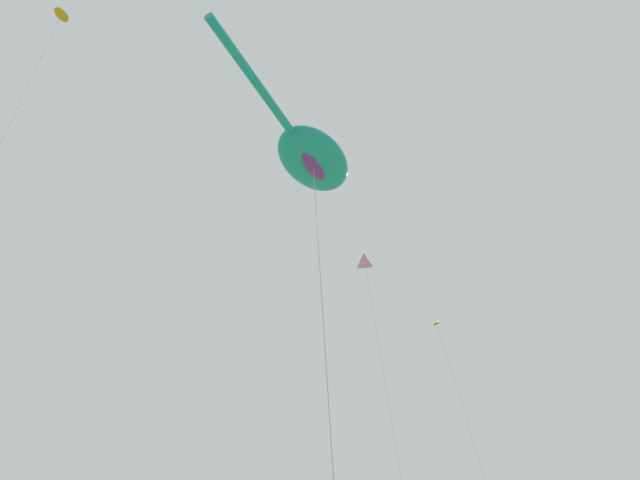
# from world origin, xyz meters

# --- Properties ---
(big_show_kite) EXTENTS (7.21, 6.81, 17.10)m
(big_show_kite) POSITION_xyz_m (-1.38, 11.05, 16.66)
(big_show_kite) COLOR #1E8CBF
(big_show_kite) RESTS_ON ground
(small_kite_bird_shape) EXTENTS (0.78, 1.81, 22.35)m
(small_kite_bird_shape) POSITION_xyz_m (-11.75, 12.32, 20.92)
(small_kite_bird_shape) COLOR orange
(small_kite_bird_shape) RESTS_ON ground
(small_kite_diamond_red) EXTENTS (3.50, 0.54, 17.39)m
(small_kite_diamond_red) POSITION_xyz_m (10.98, 22.14, 15.74)
(small_kite_diamond_red) COLOR orange
(small_kite_diamond_red) RESTS_ON ground
(small_kite_delta_white) EXTENTS (4.01, 2.30, 23.88)m
(small_kite_delta_white) POSITION_xyz_m (7.58, 25.13, 23.12)
(small_kite_delta_white) COLOR pink
(small_kite_delta_white) RESTS_ON ground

